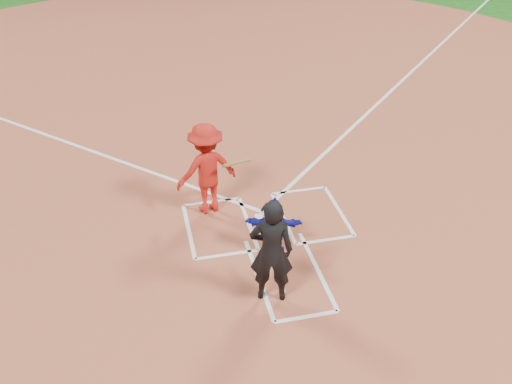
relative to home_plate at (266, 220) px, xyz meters
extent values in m
plane|color=#175415|center=(0.00, 0.00, -0.02)|extent=(120.00, 120.00, 0.00)
cylinder|color=#9A4932|center=(0.00, 6.00, -0.01)|extent=(28.00, 28.00, 0.01)
cylinder|color=silver|center=(0.00, 0.00, 0.00)|extent=(0.60, 0.60, 0.02)
imported|color=#1517AD|center=(-0.11, -1.01, 0.57)|extent=(1.13, 0.64, 1.16)
imported|color=black|center=(-0.46, -2.18, 0.98)|extent=(0.82, 0.64, 1.98)
cube|color=white|center=(-0.98, 0.92, -0.01)|extent=(1.22, 0.08, 0.01)
cube|color=white|center=(-0.98, -0.92, -0.01)|extent=(1.22, 0.08, 0.01)
cube|color=white|center=(-0.37, 0.00, -0.01)|extent=(0.08, 1.83, 0.01)
cube|color=white|center=(-1.59, 0.00, -0.01)|extent=(0.08, 1.83, 0.01)
cube|color=white|center=(0.98, 0.92, -0.01)|extent=(1.22, 0.08, 0.01)
cube|color=white|center=(0.98, -0.92, -0.01)|extent=(1.22, 0.08, 0.01)
cube|color=white|center=(0.37, 0.00, -0.01)|extent=(0.08, 1.83, 0.01)
cube|color=white|center=(1.59, 0.00, -0.01)|extent=(0.08, 1.83, 0.01)
cube|color=white|center=(-0.55, -1.70, -0.01)|extent=(0.08, 2.20, 0.01)
cube|color=white|center=(0.55, -1.70, -0.01)|extent=(0.08, 2.20, 0.01)
cube|color=white|center=(0.00, -2.80, -0.01)|extent=(1.10, 0.08, 0.01)
cube|color=white|center=(7.07, 7.37, -0.01)|extent=(14.21, 14.21, 0.01)
imported|color=red|center=(-1.08, 0.65, 0.98)|extent=(1.40, 0.99, 1.97)
cylinder|color=olive|center=(-0.48, 0.50, 1.13)|extent=(0.71, 0.56, 0.28)
camera|label=1|loc=(-2.35, -9.20, 6.87)|focal=40.00mm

